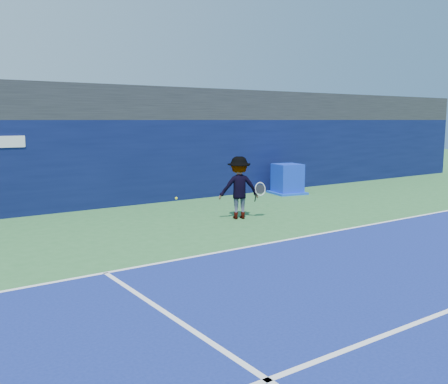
{
  "coord_description": "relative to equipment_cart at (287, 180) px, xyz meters",
  "views": [
    {
      "loc": [
        -8.51,
        -6.16,
        3.01
      ],
      "look_at": [
        -0.61,
        5.2,
        1.0
      ],
      "focal_mm": 40.0,
      "sensor_mm": 36.0,
      "label": 1
    }
  ],
  "objects": [
    {
      "name": "back_wall_assembly",
      "position": [
        -5.21,
        1.49,
        0.94
      ],
      "size": [
        36.0,
        1.03,
        3.0
      ],
      "color": "#0A113A",
      "rests_on": "ground"
    },
    {
      "name": "baseline",
      "position": [
        -5.21,
        -6.01,
        -0.55
      ],
      "size": [
        24.0,
        0.1,
        0.01
      ],
      "primitive_type": "cube",
      "color": "white",
      "rests_on": "ground"
    },
    {
      "name": "tennis_ball",
      "position": [
        -7.31,
        -3.73,
        0.39
      ],
      "size": [
        0.07,
        0.07,
        0.07
      ],
      "color": "yellow",
      "rests_on": "ground"
    },
    {
      "name": "ground",
      "position": [
        -5.21,
        -9.01,
        -0.56
      ],
      "size": [
        80.0,
        80.0,
        0.0
      ],
      "primitive_type": "plane",
      "color": "#2F6934",
      "rests_on": "ground"
    },
    {
      "name": "stadium_band",
      "position": [
        -5.21,
        2.49,
        3.04
      ],
      "size": [
        36.0,
        3.0,
        1.2
      ],
      "primitive_type": "cube",
      "color": "black",
      "rests_on": "back_wall_assembly"
    },
    {
      "name": "equipment_cart",
      "position": [
        0.0,
        0.0,
        0.0
      ],
      "size": [
        1.48,
        1.48,
        1.22
      ],
      "color": "#0D29BF",
      "rests_on": "ground"
    },
    {
      "name": "tennis_player",
      "position": [
        -4.73,
        -3.05,
        0.4
      ],
      "size": [
        1.47,
        1.15,
        1.91
      ],
      "color": "silver",
      "rests_on": "ground"
    }
  ]
}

